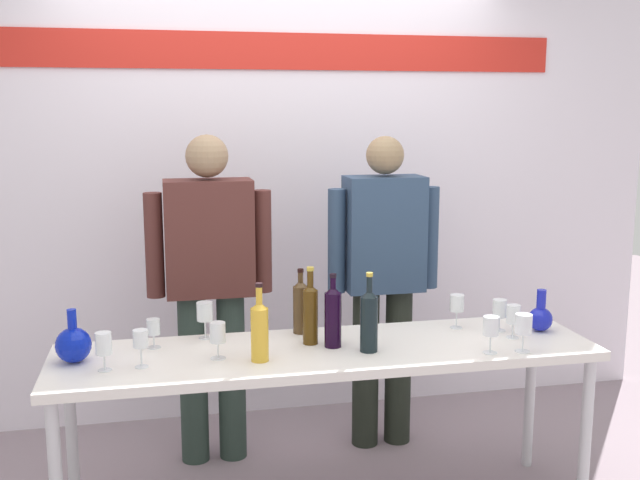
{
  "coord_description": "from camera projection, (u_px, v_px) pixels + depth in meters",
  "views": [
    {
      "loc": [
        -0.67,
        -2.99,
        1.79
      ],
      "look_at": [
        0.0,
        0.15,
        1.22
      ],
      "focal_mm": 42.11,
      "sensor_mm": 36.0,
      "label": 1
    }
  ],
  "objects": [
    {
      "name": "decanter_blue_left",
      "position": [
        73.0,
        344.0,
        3.0
      ],
      "size": [
        0.14,
        0.14,
        0.22
      ],
      "color": "#0B20B0",
      "rests_on": "display_table"
    },
    {
      "name": "wine_bottle_2",
      "position": [
        260.0,
        329.0,
        3.01
      ],
      "size": [
        0.07,
        0.07,
        0.32
      ],
      "color": "gold",
      "rests_on": "display_table"
    },
    {
      "name": "display_table",
      "position": [
        327.0,
        362.0,
        3.21
      ],
      "size": [
        2.31,
        0.6,
        0.78
      ],
      "color": "white",
      "rests_on": "ground"
    },
    {
      "name": "wine_glass_right_2",
      "position": [
        513.0,
        315.0,
        3.32
      ],
      "size": [
        0.06,
        0.06,
        0.15
      ],
      "color": "white",
      "rests_on": "display_table"
    },
    {
      "name": "wine_bottle_0",
      "position": [
        333.0,
        315.0,
        3.19
      ],
      "size": [
        0.07,
        0.07,
        0.32
      ],
      "color": "black",
      "rests_on": "display_table"
    },
    {
      "name": "wine_glass_right_1",
      "position": [
        500.0,
        309.0,
        3.42
      ],
      "size": [
        0.06,
        0.06,
        0.15
      ],
      "color": "white",
      "rests_on": "display_table"
    },
    {
      "name": "wine_glass_right_4",
      "position": [
        491.0,
        327.0,
        3.11
      ],
      "size": [
        0.07,
        0.07,
        0.16
      ],
      "color": "white",
      "rests_on": "display_table"
    },
    {
      "name": "presenter_left",
      "position": [
        210.0,
        278.0,
        3.71
      ],
      "size": [
        0.62,
        0.22,
        1.66
      ],
      "color": "#27372F",
      "rests_on": "ground"
    },
    {
      "name": "wine_glass_left_4",
      "position": [
        104.0,
        344.0,
        2.9
      ],
      "size": [
        0.06,
        0.06,
        0.15
      ],
      "color": "white",
      "rests_on": "display_table"
    },
    {
      "name": "wine_bottle_1",
      "position": [
        310.0,
        312.0,
        3.23
      ],
      "size": [
        0.07,
        0.07,
        0.34
      ],
      "color": "#492F0B",
      "rests_on": "display_table"
    },
    {
      "name": "wine_bottle_4",
      "position": [
        369.0,
        319.0,
        3.13
      ],
      "size": [
        0.07,
        0.07,
        0.34
      ],
      "color": "black",
      "rests_on": "display_table"
    },
    {
      "name": "wine_glass_left_0",
      "position": [
        141.0,
        340.0,
        2.94
      ],
      "size": [
        0.06,
        0.06,
        0.15
      ],
      "color": "white",
      "rests_on": "display_table"
    },
    {
      "name": "back_wall",
      "position": [
        279.0,
        157.0,
        4.3
      ],
      "size": [
        4.59,
        0.11,
        3.0
      ],
      "color": "white",
      "rests_on": "ground"
    },
    {
      "name": "wine_glass_left_3",
      "position": [
        205.0,
        312.0,
        3.31
      ],
      "size": [
        0.07,
        0.07,
        0.16
      ],
      "color": "white",
      "rests_on": "display_table"
    },
    {
      "name": "presenter_right",
      "position": [
        383.0,
        273.0,
        3.9
      ],
      "size": [
        0.59,
        0.22,
        1.64
      ],
      "color": "black",
      "rests_on": "ground"
    },
    {
      "name": "wine_glass_right_0",
      "position": [
        524.0,
        325.0,
        3.13
      ],
      "size": [
        0.07,
        0.07,
        0.16
      ],
      "color": "white",
      "rests_on": "display_table"
    },
    {
      "name": "wine_bottle_3",
      "position": [
        301.0,
        305.0,
        3.39
      ],
      "size": [
        0.07,
        0.07,
        0.3
      ],
      "color": "#4B341C",
      "rests_on": "display_table"
    },
    {
      "name": "decanter_blue_right",
      "position": [
        540.0,
        317.0,
        3.43
      ],
      "size": [
        0.11,
        0.11,
        0.19
      ],
      "color": "#1921B2",
      "rests_on": "display_table"
    },
    {
      "name": "wine_glass_left_1",
      "position": [
        153.0,
        328.0,
        3.18
      ],
      "size": [
        0.06,
        0.06,
        0.13
      ],
      "color": "white",
      "rests_on": "display_table"
    },
    {
      "name": "wine_glass_right_3",
      "position": [
        457.0,
        304.0,
        3.47
      ],
      "size": [
        0.07,
        0.07,
        0.16
      ],
      "color": "white",
      "rests_on": "display_table"
    },
    {
      "name": "wine_glass_left_2",
      "position": [
        218.0,
        333.0,
        3.04
      ],
      "size": [
        0.06,
        0.06,
        0.15
      ],
      "color": "white",
      "rests_on": "display_table"
    }
  ]
}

